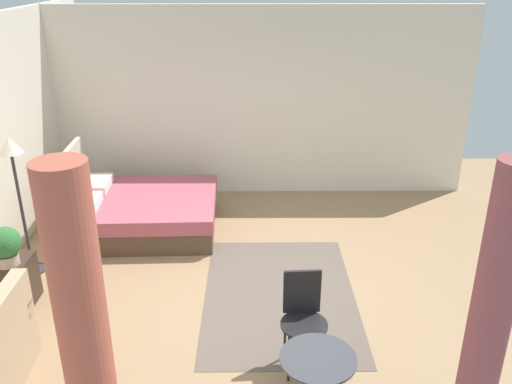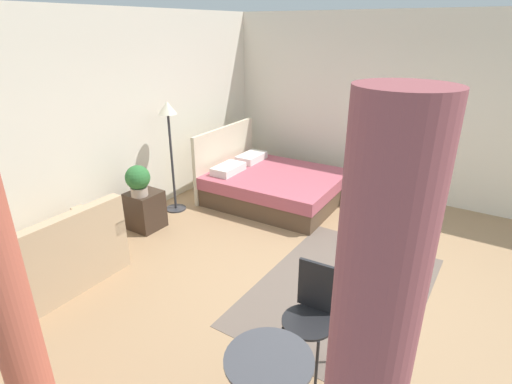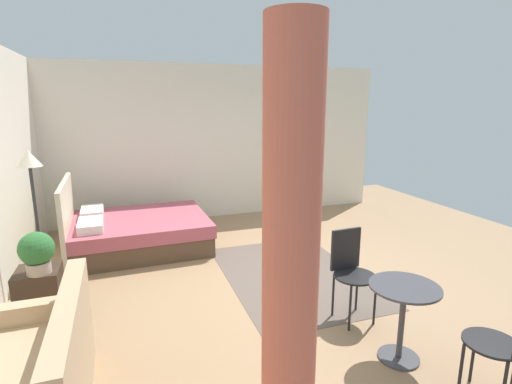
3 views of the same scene
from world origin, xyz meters
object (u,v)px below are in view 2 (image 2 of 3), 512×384
Objects in this scene: nightstand at (145,210)px; floor_lamp at (169,127)px; couch at (47,264)px; cafe_chair_near_window at (313,307)px; bed at (271,185)px; potted_plant at (138,180)px; balcony_table at (268,383)px.

floor_lamp is at bearing 7.25° from nightstand.
couch is 1.70× the size of cafe_chair_near_window.
bed is 4.86× the size of potted_plant.
balcony_table is at bearing -93.23° from couch.
cafe_chair_near_window reaches higher than balcony_table.
bed is 2.16m from potted_plant.
floor_lamp reaches higher than nightstand.
bed is 3.82× the size of nightstand.
couch is (-3.34, 0.79, 0.03)m from bed.
cafe_chair_near_window is (-2.75, -2.03, 0.29)m from bed.
cafe_chair_near_window is at bearing -117.87° from floor_lamp.
nightstand is at bearing 7.30° from couch.
couch is at bearing -173.78° from potted_plant.
nightstand is at bearing -172.75° from floor_lamp.
nightstand is at bearing 60.61° from balcony_table.
floor_lamp is at bearing 9.29° from potted_plant.
floor_lamp is (2.23, 0.29, 1.00)m from couch.
balcony_table reaches higher than nightstand.
bed is 4.07m from balcony_table.
nightstand is 0.51m from potted_plant.
floor_lamp is (0.67, 0.09, 1.03)m from nightstand.
couch is 0.94× the size of floor_lamp.
floor_lamp reaches higher than couch.
potted_plant is (1.46, 0.16, 0.47)m from couch.
couch is 2.87m from balcony_table.
cafe_chair_near_window is at bearing -143.57° from bed.
bed is 2.03m from nightstand.
cafe_chair_near_window is at bearing -107.80° from nightstand.
bed reaches higher than nightstand.
nightstand is at bearing 22.20° from potted_plant.
balcony_table is (-1.72, -3.06, 0.21)m from nightstand.
bed reaches higher than cafe_chair_near_window.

